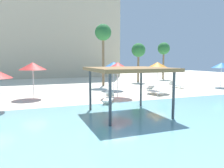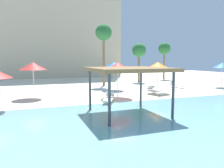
{
  "view_description": "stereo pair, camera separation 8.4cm",
  "coord_description": "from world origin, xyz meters",
  "px_view_note": "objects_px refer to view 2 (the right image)",
  "views": [
    {
      "loc": [
        -5.6,
        -12.2,
        2.97
      ],
      "look_at": [
        -0.2,
        2.0,
        1.3
      ],
      "focal_mm": 34.24,
      "sensor_mm": 36.0,
      "label": 1
    },
    {
      "loc": [
        -5.52,
        -12.23,
        2.97
      ],
      "look_at": [
        -0.2,
        2.0,
        1.3
      ],
      "focal_mm": 34.24,
      "sensor_mm": 36.0,
      "label": 2
    }
  ],
  "objects_px": {
    "lounge_chair_3": "(154,91)",
    "beach_umbrella_orange_6": "(158,65)",
    "beach_umbrella_red_1": "(118,67)",
    "lounge_chair_0": "(109,98)",
    "palm_tree_1": "(139,51)",
    "shade_pavilion": "(128,71)",
    "beach_umbrella_blue_3": "(114,65)",
    "lounge_chair_2": "(176,85)",
    "beach_umbrella_red_0": "(33,66)",
    "palm_tree_2": "(104,34)",
    "palm_tree_0": "(164,49)",
    "beach_umbrella_blue_4": "(222,65)"
  },
  "relations": [
    {
      "from": "lounge_chair_2",
      "to": "lounge_chair_3",
      "type": "distance_m",
      "value": 5.98
    },
    {
      "from": "beach_umbrella_orange_6",
      "to": "palm_tree_1",
      "type": "height_order",
      "value": "palm_tree_1"
    },
    {
      "from": "palm_tree_0",
      "to": "palm_tree_1",
      "type": "relative_size",
      "value": 1.09
    },
    {
      "from": "lounge_chair_2",
      "to": "lounge_chair_3",
      "type": "xyz_separation_m",
      "value": [
        -4.93,
        -3.39,
        0.0
      ]
    },
    {
      "from": "lounge_chair_2",
      "to": "palm_tree_2",
      "type": "distance_m",
      "value": 10.06
    },
    {
      "from": "lounge_chair_0",
      "to": "beach_umbrella_red_0",
      "type": "bearing_deg",
      "value": -100.81
    },
    {
      "from": "palm_tree_2",
      "to": "beach_umbrella_red_0",
      "type": "bearing_deg",
      "value": -142.67
    },
    {
      "from": "palm_tree_1",
      "to": "lounge_chair_2",
      "type": "bearing_deg",
      "value": -81.36
    },
    {
      "from": "beach_umbrella_blue_4",
      "to": "palm_tree_0",
      "type": "distance_m",
      "value": 11.33
    },
    {
      "from": "shade_pavilion",
      "to": "palm_tree_2",
      "type": "xyz_separation_m",
      "value": [
        3.06,
        13.46,
        3.59
      ]
    },
    {
      "from": "beach_umbrella_blue_3",
      "to": "palm_tree_1",
      "type": "height_order",
      "value": "palm_tree_1"
    },
    {
      "from": "palm_tree_1",
      "to": "shade_pavilion",
      "type": "bearing_deg",
      "value": -119.44
    },
    {
      "from": "beach_umbrella_blue_3",
      "to": "beach_umbrella_blue_4",
      "type": "xyz_separation_m",
      "value": [
        11.99,
        -2.25,
        -0.08
      ]
    },
    {
      "from": "beach_umbrella_red_1",
      "to": "lounge_chair_0",
      "type": "relative_size",
      "value": 1.44
    },
    {
      "from": "beach_umbrella_red_0",
      "to": "lounge_chair_0",
      "type": "distance_m",
      "value": 6.7
    },
    {
      "from": "beach_umbrella_red_0",
      "to": "palm_tree_0",
      "type": "distance_m",
      "value": 22.63
    },
    {
      "from": "beach_umbrella_blue_4",
      "to": "palm_tree_1",
      "type": "bearing_deg",
      "value": 124.7
    },
    {
      "from": "beach_umbrella_red_0",
      "to": "lounge_chair_2",
      "type": "height_order",
      "value": "beach_umbrella_red_0"
    },
    {
      "from": "beach_umbrella_red_0",
      "to": "beach_umbrella_blue_3",
      "type": "xyz_separation_m",
      "value": [
        7.7,
        2.2,
        -0.01
      ]
    },
    {
      "from": "beach_umbrella_orange_6",
      "to": "lounge_chair_0",
      "type": "height_order",
      "value": "beach_umbrella_orange_6"
    },
    {
      "from": "beach_umbrella_red_0",
      "to": "palm_tree_2",
      "type": "relative_size",
      "value": 0.39
    },
    {
      "from": "shade_pavilion",
      "to": "lounge_chair_2",
      "type": "distance_m",
      "value": 13.65
    },
    {
      "from": "lounge_chair_3",
      "to": "beach_umbrella_red_0",
      "type": "bearing_deg",
      "value": -102.74
    },
    {
      "from": "lounge_chair_0",
      "to": "palm_tree_2",
      "type": "bearing_deg",
      "value": -168.48
    },
    {
      "from": "beach_umbrella_blue_3",
      "to": "palm_tree_0",
      "type": "relative_size",
      "value": 0.49
    },
    {
      "from": "beach_umbrella_blue_4",
      "to": "beach_umbrella_orange_6",
      "type": "distance_m",
      "value": 8.85
    },
    {
      "from": "shade_pavilion",
      "to": "palm_tree_2",
      "type": "distance_m",
      "value": 14.26
    },
    {
      "from": "beach_umbrella_red_1",
      "to": "lounge_chair_2",
      "type": "bearing_deg",
      "value": 23.16
    },
    {
      "from": "shade_pavilion",
      "to": "lounge_chair_2",
      "type": "bearing_deg",
      "value": 41.82
    },
    {
      "from": "beach_umbrella_orange_6",
      "to": "palm_tree_1",
      "type": "distance_m",
      "value": 9.92
    },
    {
      "from": "beach_umbrella_red_1",
      "to": "lounge_chair_3",
      "type": "distance_m",
      "value": 4.16
    },
    {
      "from": "beach_umbrella_blue_4",
      "to": "palm_tree_0",
      "type": "bearing_deg",
      "value": 90.33
    },
    {
      "from": "lounge_chair_2",
      "to": "palm_tree_2",
      "type": "xyz_separation_m",
      "value": [
        -6.99,
        4.47,
        5.69
      ]
    },
    {
      "from": "shade_pavilion",
      "to": "palm_tree_0",
      "type": "xyz_separation_m",
      "value": [
        14.83,
        18.51,
        2.32
      ]
    },
    {
      "from": "beach_umbrella_orange_6",
      "to": "palm_tree_2",
      "type": "xyz_separation_m",
      "value": [
        -3.03,
        6.84,
        3.47
      ]
    },
    {
      "from": "beach_umbrella_red_1",
      "to": "palm_tree_0",
      "type": "distance_m",
      "value": 18.81
    },
    {
      "from": "lounge_chair_3",
      "to": "beach_umbrella_blue_3",
      "type": "bearing_deg",
      "value": -153.46
    },
    {
      "from": "lounge_chair_2",
      "to": "palm_tree_0",
      "type": "bearing_deg",
      "value": 143.42
    },
    {
      "from": "beach_umbrella_blue_3",
      "to": "lounge_chair_3",
      "type": "height_order",
      "value": "beach_umbrella_blue_3"
    },
    {
      "from": "beach_umbrella_blue_4",
      "to": "beach_umbrella_orange_6",
      "type": "xyz_separation_m",
      "value": [
        -8.81,
        -0.79,
        0.1
      ]
    },
    {
      "from": "shade_pavilion",
      "to": "palm_tree_2",
      "type": "bearing_deg",
      "value": 77.2
    },
    {
      "from": "lounge_chair_0",
      "to": "palm_tree_2",
      "type": "relative_size",
      "value": 0.27
    },
    {
      "from": "beach_umbrella_blue_4",
      "to": "lounge_chair_0",
      "type": "height_order",
      "value": "beach_umbrella_blue_4"
    },
    {
      "from": "beach_umbrella_orange_6",
      "to": "lounge_chair_0",
      "type": "distance_m",
      "value": 7.06
    },
    {
      "from": "palm_tree_1",
      "to": "palm_tree_2",
      "type": "distance_m",
      "value": 6.66
    },
    {
      "from": "beach_umbrella_red_1",
      "to": "palm_tree_1",
      "type": "distance_m",
      "value": 13.05
    },
    {
      "from": "palm_tree_2",
      "to": "palm_tree_1",
      "type": "bearing_deg",
      "value": 22.65
    },
    {
      "from": "lounge_chair_3",
      "to": "beach_umbrella_orange_6",
      "type": "bearing_deg",
      "value": 134.34
    },
    {
      "from": "beach_umbrella_red_1",
      "to": "beach_umbrella_orange_6",
      "type": "bearing_deg",
      "value": 15.54
    },
    {
      "from": "beach_umbrella_blue_3",
      "to": "beach_umbrella_orange_6",
      "type": "bearing_deg",
      "value": -43.75
    }
  ]
}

